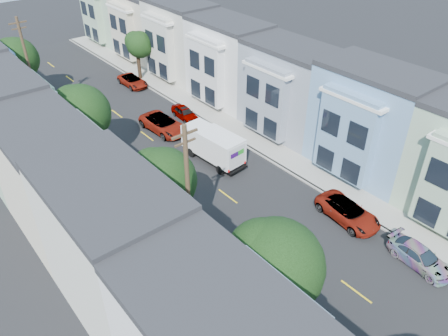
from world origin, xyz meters
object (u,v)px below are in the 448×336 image
(utility_pole_near, at_px, (189,202))
(parked_right_d, at_px, (133,81))
(tree_far_r, at_px, (139,45))
(parked_right_c, at_px, (185,113))
(parked_left_c, at_px, (239,273))
(utility_pole_far, at_px, (30,70))
(lead_sedan, at_px, (163,124))
(fedex_truck, at_px, (213,145))
(parked_right_a, at_px, (420,257))
(tree_e, at_px, (16,60))
(tree_d, at_px, (80,114))
(parked_right_b, at_px, (348,212))
(tree_b, at_px, (274,267))
(tree_c, at_px, (162,181))
(parked_left_d, at_px, (125,171))

(utility_pole_near, height_order, parked_right_d, utility_pole_near)
(tree_far_r, distance_m, parked_right_c, 12.41)
(parked_left_c, distance_m, parked_right_d, 31.72)
(utility_pole_near, xyz_separation_m, utility_pole_far, (0.00, 26.00, 0.00))
(utility_pole_far, height_order, parked_right_c, utility_pole_far)
(lead_sedan, height_order, parked_left_c, lead_sedan)
(fedex_truck, bearing_deg, lead_sedan, 90.20)
(parked_left_c, xyz_separation_m, parked_right_a, (9.80, -6.18, -0.11))
(tree_e, bearing_deg, tree_d, -90.00)
(utility_pole_near, relative_size, parked_right_a, 2.41)
(parked_right_c, bearing_deg, parked_right_b, -85.74)
(parked_right_c, bearing_deg, tree_far_r, 84.62)
(tree_b, xyz_separation_m, tree_c, (-0.00, 9.71, -0.46))
(tree_b, distance_m, lead_sedan, 24.60)
(parked_right_c, bearing_deg, tree_e, 133.91)
(utility_pole_near, distance_m, parked_left_d, 12.10)
(tree_b, height_order, tree_far_r, tree_b)
(utility_pole_far, xyz_separation_m, parked_right_c, (11.20, -9.29, -4.54))
(parked_right_b, bearing_deg, utility_pole_near, 168.13)
(utility_pole_near, relative_size, parked_right_d, 2.29)
(tree_far_r, height_order, parked_right_d, tree_far_r)
(tree_d, xyz_separation_m, parked_right_c, (11.20, 1.92, -4.27))
(utility_pole_far, bearing_deg, parked_right_c, -39.66)
(tree_b, relative_size, fedex_truck, 1.33)
(parked_left_d, height_order, parked_right_d, parked_left_d)
(tree_e, relative_size, parked_right_c, 1.90)
(tree_d, height_order, utility_pole_near, utility_pole_near)
(utility_pole_near, relative_size, parked_left_c, 2.29)
(tree_c, xyz_separation_m, parked_left_d, (1.40, 8.34, -4.31))
(parked_right_b, bearing_deg, utility_pole_far, 116.38)
(tree_b, distance_m, parked_right_a, 12.41)
(tree_c, height_order, tree_d, tree_d)
(tree_d, bearing_deg, tree_b, -90.00)
(parked_right_b, bearing_deg, parked_left_d, 129.32)
(tree_e, height_order, parked_left_c, tree_e)
(parked_right_b, height_order, parked_right_c, parked_right_b)
(tree_b, distance_m, parked_right_c, 26.57)
(parked_left_c, xyz_separation_m, parked_left_d, (0.00, 14.09, -0.03))
(utility_pole_near, xyz_separation_m, fedex_truck, (8.62, 8.74, -3.57))
(tree_d, xyz_separation_m, parked_right_a, (11.20, -23.90, -4.26))
(tree_b, bearing_deg, tree_d, 90.00)
(utility_pole_far, height_order, parked_right_a, utility_pole_far)
(fedex_truck, height_order, parked_left_c, fedex_truck)
(parked_left_c, bearing_deg, lead_sedan, 65.64)
(tree_d, bearing_deg, tree_e, 90.00)
(tree_b, distance_m, utility_pole_far, 32.89)
(tree_c, height_order, parked_left_c, tree_c)
(utility_pole_near, relative_size, parked_left_d, 2.40)
(fedex_truck, xyz_separation_m, lead_sedan, (-0.53, 7.12, -0.83))
(utility_pole_far, bearing_deg, fedex_truck, -63.46)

